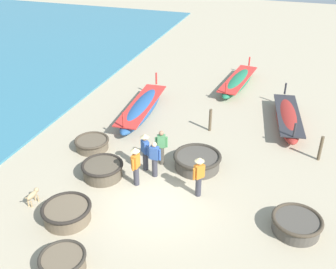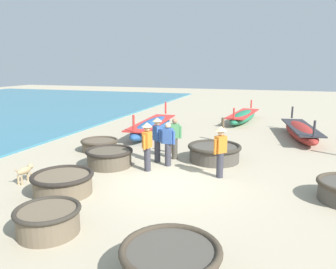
# 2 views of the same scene
# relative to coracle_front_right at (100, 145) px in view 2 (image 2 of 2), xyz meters

# --- Properties ---
(ground_plane) EXTENTS (80.00, 80.00, 0.00)m
(ground_plane) POSITION_rel_coracle_front_right_xyz_m (3.94, -2.58, -0.26)
(ground_plane) COLOR tan
(coracle_front_right) EXTENTS (1.55, 1.55, 0.48)m
(coracle_front_right) POSITION_rel_coracle_front_right_xyz_m (0.00, 0.00, 0.00)
(coracle_front_right) COLOR brown
(coracle_front_right) RESTS_ON ground
(coracle_weathered) EXTENTS (1.41, 1.41, 0.58)m
(coracle_weathered) POSITION_rel_coracle_front_right_xyz_m (2.48, -6.44, 0.05)
(coracle_weathered) COLOR brown
(coracle_weathered) RESTS_ON ground
(coracle_beside_post) EXTENTS (1.67, 1.67, 0.62)m
(coracle_beside_post) POSITION_rel_coracle_front_right_xyz_m (1.43, -1.79, 0.07)
(coracle_beside_post) COLOR brown
(coracle_beside_post) RESTS_ON ground
(coracle_front_left) EXTENTS (1.99, 1.99, 0.63)m
(coracle_front_left) POSITION_rel_coracle_front_right_xyz_m (4.85, 0.02, 0.08)
(coracle_front_left) COLOR #4C473F
(coracle_front_left) RESTS_ON ground
(coracle_tilted) EXTENTS (1.73, 1.73, 0.61)m
(coracle_tilted) POSITION_rel_coracle_front_right_xyz_m (5.44, -7.10, 0.07)
(coracle_tilted) COLOR #4C473F
(coracle_tilted) RESTS_ON ground
(coracle_center) EXTENTS (1.72, 1.72, 0.60)m
(coracle_center) POSITION_rel_coracle_front_right_xyz_m (1.43, -4.48, 0.06)
(coracle_center) COLOR brown
(coracle_center) RESTS_ON ground
(long_boat_white_hull) EXTENTS (1.46, 5.77, 1.40)m
(long_boat_white_hull) POSITION_rel_coracle_front_right_xyz_m (0.89, 3.81, 0.14)
(long_boat_white_hull) COLOR #285693
(long_boat_white_hull) RESTS_ON ground
(long_boat_green_hull) EXTENTS (1.82, 5.19, 1.29)m
(long_boat_green_hull) POSITION_rel_coracle_front_right_xyz_m (8.15, 5.13, 0.11)
(long_boat_green_hull) COLOR maroon
(long_boat_green_hull) RESTS_ON ground
(long_boat_blue_hull) EXTENTS (1.68, 5.35, 1.16)m
(long_boat_blue_hull) POSITION_rel_coracle_front_right_xyz_m (4.98, 9.20, 0.07)
(long_boat_blue_hull) COLOR #237551
(long_boat_blue_hull) RESTS_ON ground
(fisherman_with_hat) EXTENTS (0.39, 0.43, 1.67)m
(fisherman_with_hat) POSITION_rel_coracle_front_right_xyz_m (5.35, -1.74, 0.69)
(fisherman_with_hat) COLOR #383842
(fisherman_with_hat) RESTS_ON ground
(fisherman_by_coracle) EXTENTS (0.42, 0.39, 1.67)m
(fisherman_by_coracle) POSITION_rel_coracle_front_right_xyz_m (2.87, -0.76, 0.69)
(fisherman_by_coracle) COLOR #383842
(fisherman_by_coracle) RESTS_ON ground
(fisherman_crouching) EXTENTS (0.53, 0.23, 1.57)m
(fisherman_crouching) POSITION_rel_coracle_front_right_xyz_m (3.39, -1.08, 0.57)
(fisherman_crouching) COLOR #383842
(fisherman_crouching) RESTS_ON ground
(fisherman_hauling) EXTENTS (0.50, 0.33, 1.57)m
(fisherman_hauling) POSITION_rel_coracle_front_right_xyz_m (3.35, -0.16, 0.57)
(fisherman_hauling) COLOR #4C473D
(fisherman_hauling) RESTS_ON ground
(fisherman_standing_right) EXTENTS (0.36, 0.53, 1.67)m
(fisherman_standing_right) POSITION_rel_coracle_front_right_xyz_m (2.91, -1.85, 0.69)
(fisherman_standing_right) COLOR #383842
(fisherman_standing_right) RESTS_ON ground
(dog) EXTENTS (0.24, 0.69, 0.55)m
(dog) POSITION_rel_coracle_front_right_xyz_m (-0.20, -4.09, 0.11)
(dog) COLOR tan
(dog) RESTS_ON ground
(mooring_post_inland) EXTENTS (0.14, 0.14, 1.13)m
(mooring_post_inland) POSITION_rel_coracle_front_right_xyz_m (4.62, 3.32, 0.30)
(mooring_post_inland) COLOR brown
(mooring_post_inland) RESTS_ON ground
(mooring_post_mid_beach) EXTENTS (0.14, 0.14, 0.94)m
(mooring_post_mid_beach) POSITION_rel_coracle_front_right_xyz_m (2.99, 0.56, 0.21)
(mooring_post_mid_beach) COLOR brown
(mooring_post_mid_beach) RESTS_ON ground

